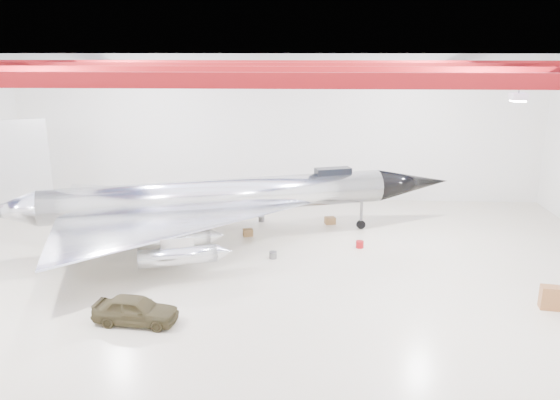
{
  "coord_description": "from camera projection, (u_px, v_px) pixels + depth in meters",
  "views": [
    {
      "loc": [
        2.57,
        -26.13,
        11.35
      ],
      "look_at": [
        1.05,
        2.0,
        3.51
      ],
      "focal_mm": 35.0,
      "sensor_mm": 36.0,
      "label": 1
    }
  ],
  "objects": [
    {
      "name": "floor",
      "position": [
        258.0,
        275.0,
        28.32
      ],
      "size": [
        40.0,
        40.0,
        0.0
      ],
      "primitive_type": "plane",
      "color": "beige",
      "rests_on": "ground"
    },
    {
      "name": "wall_back",
      "position": [
        275.0,
        129.0,
        41.27
      ],
      "size": [
        40.0,
        0.0,
        40.0
      ],
      "primitive_type": "plane",
      "rotation": [
        1.57,
        0.0,
        0.0
      ],
      "color": "silver",
      "rests_on": "floor"
    },
    {
      "name": "ceiling",
      "position": [
        255.0,
        56.0,
        25.37
      ],
      "size": [
        40.0,
        40.0,
        0.0
      ],
      "primitive_type": "plane",
      "rotation": [
        3.14,
        0.0,
        0.0
      ],
      "color": "#0A0F38",
      "rests_on": "wall_back"
    },
    {
      "name": "ceiling_structure",
      "position": [
        255.0,
        71.0,
        25.55
      ],
      "size": [
        39.5,
        29.5,
        1.08
      ],
      "color": "maroon",
      "rests_on": "ceiling"
    },
    {
      "name": "jet_aircraft",
      "position": [
        220.0,
        201.0,
        32.65
      ],
      "size": [
        27.69,
        20.47,
        7.77
      ],
      "rotation": [
        0.0,
        0.0,
        0.31
      ],
      "color": "silver",
      "rests_on": "floor"
    },
    {
      "name": "jeep",
      "position": [
        136.0,
        310.0,
        23.23
      ],
      "size": [
        3.75,
        1.81,
        1.24
      ],
      "primitive_type": "imported",
      "rotation": [
        0.0,
        0.0,
        1.47
      ],
      "color": "#3D361E",
      "rests_on": "floor"
    },
    {
      "name": "desk",
      "position": [
        554.0,
        298.0,
        24.51
      ],
      "size": [
        1.25,
        0.76,
        1.07
      ],
      "primitive_type": "cube",
      "rotation": [
        0.0,
        0.0,
        -0.16
      ],
      "color": "brown",
      "rests_on": "floor"
    },
    {
      "name": "crate_ply",
      "position": [
        178.0,
        252.0,
        31.07
      ],
      "size": [
        0.56,
        0.47,
        0.35
      ],
      "primitive_type": "cube",
      "rotation": [
        0.0,
        0.0,
        -0.14
      ],
      "color": "olive",
      "rests_on": "floor"
    },
    {
      "name": "toolbox_red",
      "position": [
        194.0,
        232.0,
        34.37
      ],
      "size": [
        0.61,
        0.55,
        0.35
      ],
      "primitive_type": "cube",
      "rotation": [
        0.0,
        0.0,
        -0.37
      ],
      "color": "maroon",
      "rests_on": "floor"
    },
    {
      "name": "engine_drum",
      "position": [
        273.0,
        255.0,
        30.54
      ],
      "size": [
        0.47,
        0.47,
        0.39
      ],
      "primitive_type": "cylinder",
      "rotation": [
        0.0,
        0.0,
        0.1
      ],
      "color": "#59595B",
      "rests_on": "floor"
    },
    {
      "name": "parts_bin",
      "position": [
        330.0,
        220.0,
        36.54
      ],
      "size": [
        0.79,
        0.7,
        0.47
      ],
      "primitive_type": "cube",
      "rotation": [
        0.0,
        0.0,
        0.29
      ],
      "color": "olive",
      "rests_on": "floor"
    },
    {
      "name": "crate_small",
      "position": [
        195.0,
        230.0,
        34.94
      ],
      "size": [
        0.52,
        0.46,
        0.3
      ],
      "primitive_type": "cube",
      "rotation": [
        0.0,
        0.0,
        0.31
      ],
      "color": "#59595B",
      "rests_on": "floor"
    },
    {
      "name": "tool_chest",
      "position": [
        360.0,
        244.0,
        32.17
      ],
      "size": [
        0.48,
        0.48,
        0.41
      ],
      "primitive_type": "cylinder",
      "rotation": [
        0.0,
        0.0,
        0.05
      ],
      "color": "maroon",
      "rests_on": "floor"
    },
    {
      "name": "oil_barrel",
      "position": [
        248.0,
        232.0,
        34.22
      ],
      "size": [
        0.7,
        0.62,
        0.42
      ],
      "primitive_type": "cube",
      "rotation": [
        0.0,
        0.0,
        0.24
      ],
      "color": "olive",
      "rests_on": "floor"
    },
    {
      "name": "spares_box",
      "position": [
        261.0,
        219.0,
        37.09
      ],
      "size": [
        0.53,
        0.53,
        0.37
      ],
      "primitive_type": "cylinder",
      "rotation": [
        0.0,
        0.0,
        -0.34
      ],
      "color": "#59595B",
      "rests_on": "floor"
    }
  ]
}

